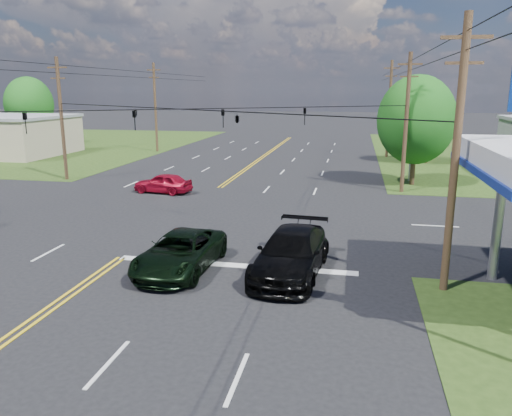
% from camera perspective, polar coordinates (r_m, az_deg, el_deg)
% --- Properties ---
extents(ground, '(280.00, 280.00, 0.00)m').
position_cam_1_polar(ground, '(29.38, -8.27, -0.65)').
color(ground, black).
rests_on(ground, ground).
extents(grass_nw, '(46.00, 48.00, 0.03)m').
position_cam_1_polar(grass_nw, '(74.19, -26.03, 6.59)').
color(grass_nw, '#253C13').
rests_on(grass_nw, ground).
extents(stop_bar, '(10.00, 0.50, 0.02)m').
position_cam_1_polar(stop_bar, '(20.65, -2.45, -6.61)').
color(stop_bar, silver).
rests_on(stop_bar, ground).
extents(pole_se, '(1.60, 0.28, 9.50)m').
position_cam_1_polar(pole_se, '(18.29, 21.86, 5.70)').
color(pole_se, '#40311B').
rests_on(pole_se, ground).
extents(pole_nw, '(1.60, 0.28, 9.50)m').
position_cam_1_polar(pole_nw, '(42.45, -21.34, 9.60)').
color(pole_nw, '#40311B').
rests_on(pole_nw, ground).
extents(pole_ne, '(1.60, 0.28, 9.50)m').
position_cam_1_polar(pole_ne, '(36.07, 16.78, 9.43)').
color(pole_ne, '#40311B').
rests_on(pole_ne, ground).
extents(pole_left_far, '(1.60, 0.28, 10.00)m').
position_cam_1_polar(pole_left_far, '(59.36, -11.43, 11.31)').
color(pole_left_far, '#40311B').
rests_on(pole_left_far, ground).
extents(pole_right_far, '(1.60, 0.28, 10.00)m').
position_cam_1_polar(pole_right_far, '(54.98, 15.00, 10.98)').
color(pole_right_far, '#40311B').
rests_on(pole_right_far, ground).
extents(span_wire_signals, '(26.00, 18.00, 1.13)m').
position_cam_1_polar(span_wire_signals, '(28.54, -8.68, 11.11)').
color(span_wire_signals, black).
rests_on(span_wire_signals, ground).
extents(power_lines, '(26.04, 100.00, 0.64)m').
position_cam_1_polar(power_lines, '(26.69, -10.39, 16.49)').
color(power_lines, black).
rests_on(power_lines, ground).
extents(tree_right_a, '(5.70, 5.70, 8.18)m').
position_cam_1_polar(tree_right_a, '(39.15, 17.85, 9.56)').
color(tree_right_a, '#40311B').
rests_on(tree_right_a, ground).
extents(tree_right_b, '(4.94, 4.94, 7.09)m').
position_cam_1_polar(tree_right_b, '(51.39, 19.15, 9.50)').
color(tree_right_b, '#40311B').
rests_on(tree_right_b, ground).
extents(tree_far_l, '(6.08, 6.08, 8.72)m').
position_cam_1_polar(tree_far_l, '(72.11, -24.52, 10.74)').
color(tree_far_l, '#40311B').
rests_on(tree_far_l, ground).
extents(pickup_dkgreen, '(2.74, 5.51, 1.50)m').
position_cam_1_polar(pickup_dkgreen, '(20.13, -8.65, -5.03)').
color(pickup_dkgreen, black).
rests_on(pickup_dkgreen, ground).
extents(suv_black, '(2.89, 6.10, 1.72)m').
position_cam_1_polar(suv_black, '(19.49, 4.05, -5.19)').
color(suv_black, black).
rests_on(suv_black, ground).
extents(sedan_red, '(4.25, 2.15, 1.39)m').
position_cam_1_polar(sedan_red, '(35.46, -10.59, 2.82)').
color(sedan_red, maroon).
rests_on(sedan_red, ground).
extents(polesign_ne, '(2.04, 0.92, 7.53)m').
position_cam_1_polar(polesign_ne, '(40.61, 17.66, 10.99)').
color(polesign_ne, '#A5A5AA').
rests_on(polesign_ne, ground).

